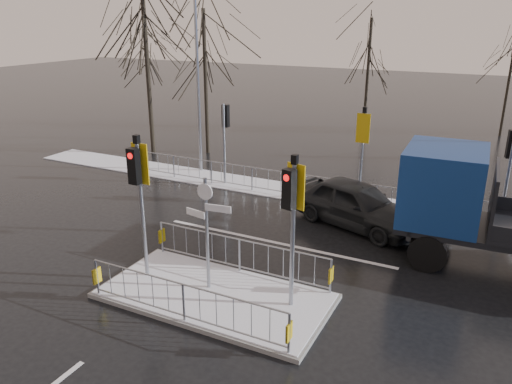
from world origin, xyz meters
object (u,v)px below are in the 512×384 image
at_px(flatbed_truck, 479,205).
at_px(street_lamp_left, 199,75).
at_px(traffic_island, 214,284).
at_px(car_far_lane, 356,204).

relative_size(flatbed_truck, street_lamp_left, 0.91).
distance_m(traffic_island, street_lamp_left, 12.17).
distance_m(traffic_island, car_far_lane, 6.65).
bearing_deg(traffic_island, flatbed_truck, 42.02).
bearing_deg(flatbed_truck, street_lamp_left, 160.97).
height_order(car_far_lane, flatbed_truck, flatbed_truck).
xyz_separation_m(car_far_lane, street_lamp_left, (-8.35, 3.13, 3.68)).
bearing_deg(flatbed_truck, car_far_lane, 164.38).
relative_size(traffic_island, flatbed_truck, 0.81).
bearing_deg(street_lamp_left, flatbed_truck, -19.03).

